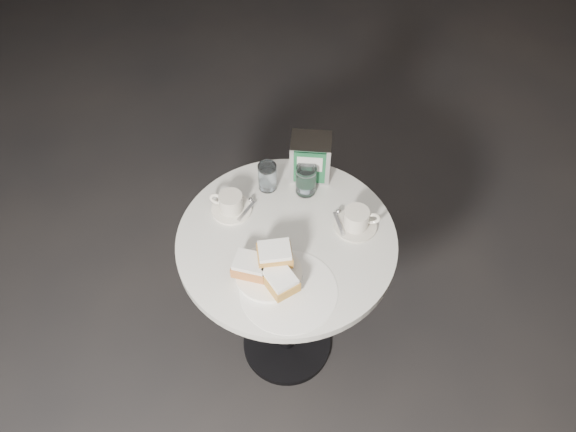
{
  "coord_description": "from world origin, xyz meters",
  "views": [
    {
      "loc": [
        0.24,
        -1.03,
        2.16
      ],
      "look_at": [
        0.0,
        0.02,
        0.83
      ],
      "focal_mm": 35.0,
      "sensor_mm": 36.0,
      "label": 1
    }
  ],
  "objects_px": {
    "cafe_table": "(287,272)",
    "napkin_dispenser": "(311,158)",
    "coffee_cup_right": "(356,220)",
    "water_glass_right": "(306,180)",
    "water_glass_left": "(267,177)",
    "beignet_plate": "(268,269)",
    "coffee_cup_left": "(231,204)"
  },
  "relations": [
    {
      "from": "coffee_cup_left",
      "to": "water_glass_left",
      "type": "bearing_deg",
      "value": 57.06
    },
    {
      "from": "coffee_cup_left",
      "to": "napkin_dispenser",
      "type": "relative_size",
      "value": 0.93
    },
    {
      "from": "water_glass_left",
      "to": "coffee_cup_right",
      "type": "bearing_deg",
      "value": -18.03
    },
    {
      "from": "water_glass_right",
      "to": "water_glass_left",
      "type": "bearing_deg",
      "value": -175.29
    },
    {
      "from": "coffee_cup_left",
      "to": "water_glass_right",
      "type": "height_order",
      "value": "water_glass_right"
    },
    {
      "from": "coffee_cup_left",
      "to": "coffee_cup_right",
      "type": "height_order",
      "value": "coffee_cup_right"
    },
    {
      "from": "napkin_dispenser",
      "to": "water_glass_left",
      "type": "bearing_deg",
      "value": -151.7
    },
    {
      "from": "cafe_table",
      "to": "napkin_dispenser",
      "type": "xyz_separation_m",
      "value": [
        0.02,
        0.29,
        0.28
      ]
    },
    {
      "from": "cafe_table",
      "to": "coffee_cup_left",
      "type": "xyz_separation_m",
      "value": [
        -0.2,
        0.07,
        0.23
      ]
    },
    {
      "from": "coffee_cup_right",
      "to": "napkin_dispenser",
      "type": "bearing_deg",
      "value": 122.44
    },
    {
      "from": "water_glass_left",
      "to": "cafe_table",
      "type": "bearing_deg",
      "value": -60.77
    },
    {
      "from": "coffee_cup_left",
      "to": "napkin_dispenser",
      "type": "xyz_separation_m",
      "value": [
        0.22,
        0.22,
        0.05
      ]
    },
    {
      "from": "napkin_dispenser",
      "to": "coffee_cup_right",
      "type": "bearing_deg",
      "value": -53.61
    },
    {
      "from": "beignet_plate",
      "to": "coffee_cup_right",
      "type": "distance_m",
      "value": 0.33
    },
    {
      "from": "coffee_cup_right",
      "to": "water_glass_right",
      "type": "bearing_deg",
      "value": 137.16
    },
    {
      "from": "cafe_table",
      "to": "coffee_cup_left",
      "type": "distance_m",
      "value": 0.31
    },
    {
      "from": "coffee_cup_left",
      "to": "napkin_dispenser",
      "type": "distance_m",
      "value": 0.31
    },
    {
      "from": "coffee_cup_right",
      "to": "coffee_cup_left",
      "type": "bearing_deg",
      "value": 171.5
    },
    {
      "from": "beignet_plate",
      "to": "water_glass_left",
      "type": "xyz_separation_m",
      "value": [
        -0.09,
        0.35,
        0.01
      ]
    },
    {
      "from": "beignet_plate",
      "to": "water_glass_right",
      "type": "height_order",
      "value": "water_glass_right"
    },
    {
      "from": "coffee_cup_left",
      "to": "water_glass_left",
      "type": "distance_m",
      "value": 0.16
    },
    {
      "from": "napkin_dispenser",
      "to": "coffee_cup_left",
      "type": "bearing_deg",
      "value": -142.94
    },
    {
      "from": "water_glass_right",
      "to": "coffee_cup_left",
      "type": "bearing_deg",
      "value": -148.46
    },
    {
      "from": "water_glass_left",
      "to": "napkin_dispenser",
      "type": "distance_m",
      "value": 0.16
    },
    {
      "from": "beignet_plate",
      "to": "napkin_dispenser",
      "type": "xyz_separation_m",
      "value": [
        0.04,
        0.44,
        0.04
      ]
    },
    {
      "from": "coffee_cup_left",
      "to": "water_glass_left",
      "type": "xyz_separation_m",
      "value": [
        0.09,
        0.13,
        0.02
      ]
    },
    {
      "from": "coffee_cup_right",
      "to": "water_glass_left",
      "type": "xyz_separation_m",
      "value": [
        -0.32,
        0.1,
        0.02
      ]
    },
    {
      "from": "coffee_cup_right",
      "to": "water_glass_left",
      "type": "bearing_deg",
      "value": 150.35
    },
    {
      "from": "coffee_cup_right",
      "to": "napkin_dispenser",
      "type": "height_order",
      "value": "napkin_dispenser"
    },
    {
      "from": "cafe_table",
      "to": "napkin_dispenser",
      "type": "height_order",
      "value": "napkin_dispenser"
    },
    {
      "from": "water_glass_right",
      "to": "napkin_dispenser",
      "type": "height_order",
      "value": "napkin_dispenser"
    },
    {
      "from": "beignet_plate",
      "to": "napkin_dispenser",
      "type": "bearing_deg",
      "value": 85.1
    }
  ]
}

